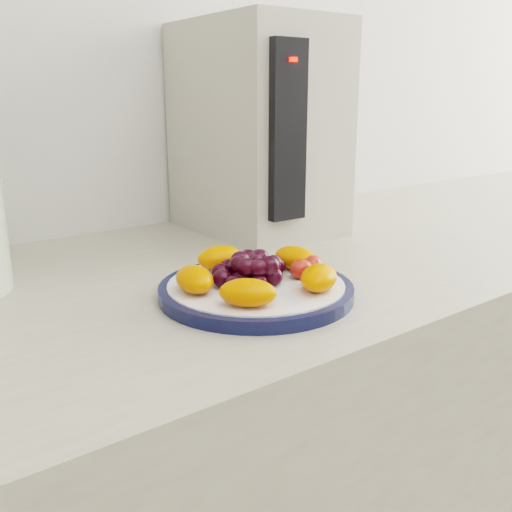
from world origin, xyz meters
TOP-DOWN VIEW (x-y plane):
  - plate_rim at (-0.07, 1.07)m, footprint 0.23×0.23m
  - plate_face at (-0.07, 1.07)m, footprint 0.21×0.21m
  - appliance_body at (0.15, 1.35)m, footprint 0.20×0.28m
  - appliance_panel at (0.10, 1.21)m, footprint 0.06×0.02m
  - appliance_led at (0.09, 1.20)m, footprint 0.01×0.01m
  - fruit_plate at (-0.06, 1.08)m, footprint 0.20×0.19m

SIDE VIEW (x-z plane):
  - plate_rim at x=-0.07m, z-range 0.90..0.91m
  - plate_face at x=-0.07m, z-range 0.90..0.92m
  - fruit_plate at x=-0.06m, z-range 0.91..0.95m
  - appliance_body at x=0.15m, z-range 0.90..1.25m
  - appliance_panel at x=0.10m, z-range 0.95..1.21m
  - appliance_led at x=0.09m, z-range 1.17..1.18m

